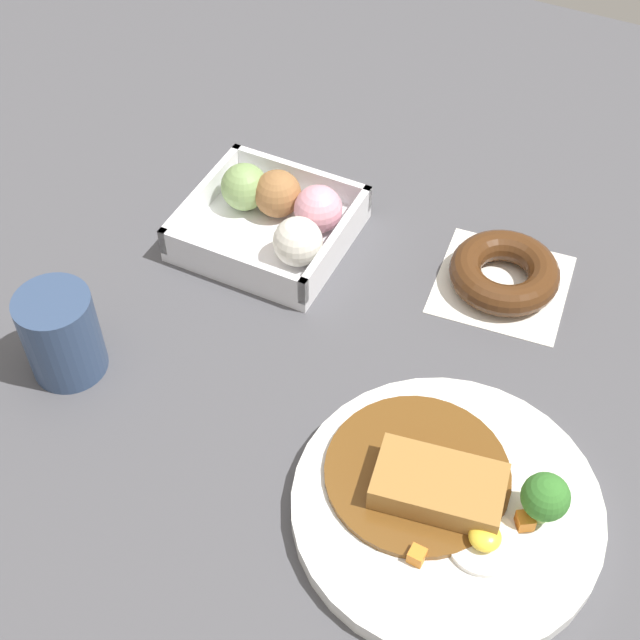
{
  "coord_description": "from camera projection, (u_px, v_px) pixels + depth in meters",
  "views": [
    {
      "loc": [
        -0.22,
        0.42,
        0.67
      ],
      "look_at": [
        0.02,
        -0.09,
        0.03
      ],
      "focal_mm": 50.83,
      "sensor_mm": 36.0,
      "label": 1
    }
  ],
  "objects": [
    {
      "name": "donut_box",
      "position": [
        277.0,
        218.0,
        0.96
      ],
      "size": [
        0.17,
        0.16,
        0.06
      ],
      "color": "white",
      "rests_on": "ground_plane"
    },
    {
      "name": "chocolate_ring_donut",
      "position": [
        504.0,
        273.0,
        0.91
      ],
      "size": [
        0.14,
        0.14,
        0.03
      ],
      "color": "white",
      "rests_on": "ground_plane"
    },
    {
      "name": "ground_plane",
      "position": [
        300.0,
        418.0,
        0.82
      ],
      "size": [
        1.6,
        1.6,
        0.0
      ],
      "primitive_type": "plane",
      "color": "#4C4C51"
    },
    {
      "name": "coffee_mug",
      "position": [
        61.0,
        334.0,
        0.82
      ],
      "size": [
        0.07,
        0.07,
        0.09
      ],
      "primitive_type": "cylinder",
      "color": "#33476B",
      "rests_on": "ground_plane"
    },
    {
      "name": "curry_plate",
      "position": [
        447.0,
        502.0,
        0.74
      ],
      "size": [
        0.26,
        0.26,
        0.07
      ],
      "color": "white",
      "rests_on": "ground_plane"
    }
  ]
}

